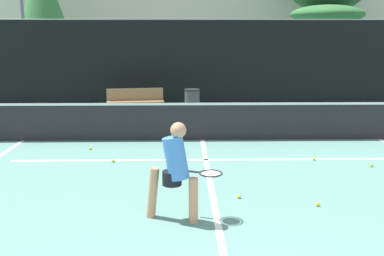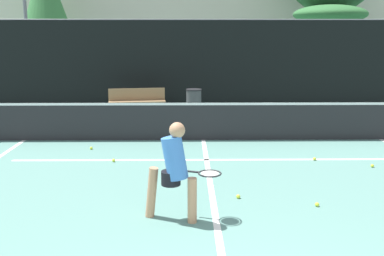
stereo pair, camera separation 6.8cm
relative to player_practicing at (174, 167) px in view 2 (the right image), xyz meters
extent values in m
cube|color=white|center=(0.60, 3.11, -0.79)|extent=(8.25, 0.10, 0.01)
cube|color=white|center=(0.60, 1.79, -0.79)|extent=(0.10, 6.27, 0.01)
cube|color=#232326|center=(0.60, 4.92, -0.31)|extent=(11.00, 0.02, 0.95)
cube|color=white|center=(0.60, 4.92, 0.13)|extent=(11.00, 0.03, 0.06)
cube|color=black|center=(0.60, 9.52, 0.74)|extent=(24.00, 0.06, 3.06)
cylinder|color=slate|center=(0.60, 9.52, 2.30)|extent=(24.00, 0.04, 0.04)
cylinder|color=tan|center=(0.25, -0.09, -0.46)|extent=(0.13, 0.13, 0.66)
cylinder|color=tan|center=(-0.33, 0.11, -0.41)|extent=(0.24, 0.19, 0.76)
cylinder|color=black|center=(-0.05, 0.01, -0.16)|extent=(0.28, 0.28, 0.20)
cylinder|color=#3F7ACC|center=(0.01, -0.01, 0.14)|extent=(0.39, 0.33, 0.66)
sphere|color=tan|center=(0.04, -0.02, 0.54)|extent=(0.22, 0.22, 0.22)
cylinder|color=#262628|center=(0.21, 0.16, -0.11)|extent=(0.29, 0.13, 0.03)
torus|color=#262628|center=(0.50, 0.06, -0.11)|extent=(0.44, 0.44, 0.02)
cylinder|color=beige|center=(0.50, 0.06, -0.11)|extent=(0.33, 0.33, 0.01)
sphere|color=#D1E033|center=(1.02, 0.84, -0.76)|extent=(0.07, 0.07, 0.07)
sphere|color=#D1E033|center=(-1.36, 2.98, -0.76)|extent=(0.07, 0.07, 0.07)
sphere|color=#D1E033|center=(2.21, 0.48, -0.76)|extent=(0.07, 0.07, 0.07)
sphere|color=#D1E033|center=(2.89, 3.05, -0.76)|extent=(0.07, 0.07, 0.07)
sphere|color=#D1E033|center=(-2.04, 4.01, -0.76)|extent=(0.07, 0.07, 0.07)
sphere|color=#D1E033|center=(3.91, 2.53, -0.76)|extent=(0.07, 0.07, 0.07)
cube|color=olive|center=(-1.44, 8.45, -0.35)|extent=(1.88, 0.61, 0.04)
cube|color=olive|center=(-1.47, 8.63, -0.14)|extent=(1.83, 0.30, 0.42)
cube|color=#333338|center=(-2.17, 8.34, -0.57)|extent=(0.06, 0.32, 0.44)
cube|color=#333338|center=(-0.71, 8.55, -0.57)|extent=(0.06, 0.32, 0.44)
cylinder|color=#3F3F42|center=(0.41, 8.23, -0.37)|extent=(0.48, 0.48, 0.84)
cylinder|color=black|center=(0.41, 8.23, 0.07)|extent=(0.51, 0.51, 0.04)
cube|color=black|center=(-0.89, 12.35, -0.38)|extent=(1.89, 3.92, 0.83)
cube|color=#1E2328|center=(-0.89, 12.15, 0.31)|extent=(1.59, 2.35, 0.55)
cylinder|color=black|center=(-0.04, 13.60, -0.49)|extent=(0.18, 0.60, 0.60)
cylinder|color=black|center=(-0.04, 11.10, -0.49)|extent=(0.18, 0.60, 0.60)
cylinder|color=brown|center=(-7.16, 18.22, 0.60)|extent=(0.28, 0.28, 2.78)
cylinder|color=brown|center=(7.60, 17.82, 1.35)|extent=(0.28, 0.28, 4.27)
cylinder|color=brown|center=(6.99, 15.75, 0.79)|extent=(0.28, 0.28, 3.15)
ellipsoid|color=#2D6633|center=(6.99, 15.75, 2.71)|extent=(3.46, 3.46, 0.90)
cube|color=beige|center=(0.60, 21.69, 2.00)|extent=(36.00, 2.40, 5.58)
camera|label=1|loc=(0.11, -6.08, 1.87)|focal=42.00mm
camera|label=2|loc=(0.18, -6.08, 1.87)|focal=42.00mm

